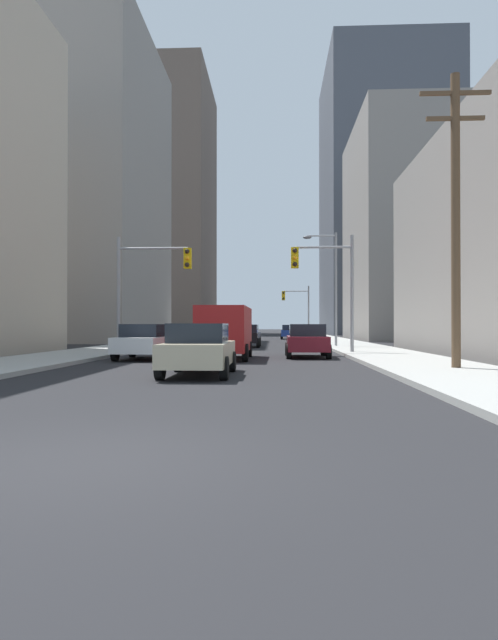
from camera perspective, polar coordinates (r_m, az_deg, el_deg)
name	(u,v)px	position (r m, az deg, el deg)	size (l,w,h in m)	color
ground_plane	(82,462)	(6.26, -17.19, -14.09)	(400.00, 400.00, 0.00)	black
sidewalk_left	(184,339)	(56.53, -6.83, -1.97)	(3.99, 160.00, 0.15)	#9E9E99
sidewalk_right	(326,339)	(55.99, 8.13, -1.99)	(3.99, 160.00, 0.15)	#9E9E99
cargo_van_red	(225,329)	(23.57, -2.51, -1.00)	(2.16, 5.24, 2.26)	maroon
sedan_beige	(199,349)	(15.86, -5.30, -3.08)	(1.95, 4.20, 1.52)	#C6B793
sedan_white	(144,341)	(23.79, -11.02, -2.23)	(1.95, 4.22, 1.52)	white
sedan_maroon	(307,340)	(25.02, 6.12, -2.16)	(1.95, 4.21, 1.52)	maroon
sedan_black	(246,336)	(36.50, -0.33, -1.66)	(1.95, 4.25, 1.52)	black
sedan_blue	(290,332)	(57.62, 4.32, -1.26)	(1.95, 4.24, 1.52)	navy
traffic_signal_near_left	(150,275)	(28.15, -10.38, 4.70)	(3.85, 0.44, 6.00)	gray
traffic_signal_near_right	(326,275)	(27.53, 8.08, 4.74)	(3.14, 0.44, 6.00)	gray
traffic_signal_far_right	(297,303)	(62.37, 5.08, 1.77)	(3.16, 0.44, 6.00)	gray
utility_pole_right	(456,214)	(18.43, 20.92, 10.37)	(2.20, 0.28, 9.36)	brown
street_lamp_right	(331,278)	(35.65, 8.59, 4.35)	(2.21, 0.32, 7.50)	gray
building_left_mid_office	(76,190)	(56.03, -17.74, 12.90)	(14.69, 19.80, 28.98)	gray
building_left_far_tower	(170,207)	(101.46, -8.37, 11.67)	(14.71, 23.50, 45.94)	#66564C
building_right_mid_block	(461,232)	(61.00, 21.40, 8.59)	(22.13, 18.31, 22.25)	gray
building_right_far_highrise	(384,200)	(97.56, 14.01, 12.16)	(19.90, 26.09, 45.87)	#4C515B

